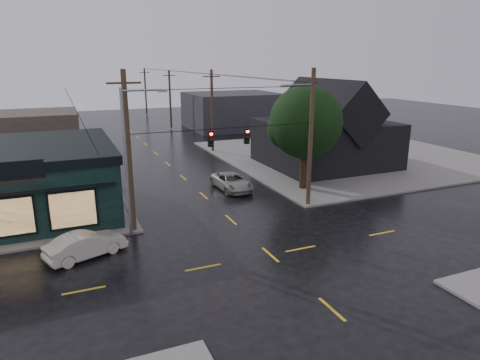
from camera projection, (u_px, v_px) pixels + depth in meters
name	position (u px, v px, depth m)	size (l,w,h in m)	color
ground_plane	(270.00, 255.00, 24.23)	(160.00, 160.00, 0.00)	black
sidewalk_ne	(346.00, 155.00, 49.48)	(28.00, 28.00, 0.15)	slate
ne_building	(326.00, 123.00, 43.75)	(12.60, 11.60, 8.75)	black
corner_tree	(306.00, 123.00, 35.02)	(6.04, 6.04, 8.61)	black
utility_pole_nw	(134.00, 231.00, 27.54)	(2.00, 0.32, 10.15)	#342417
utility_pole_ne	(308.00, 206.00, 32.44)	(2.00, 0.32, 10.15)	#342417
utility_pole_far_a	(213.00, 152.00, 51.49)	(2.00, 0.32, 9.65)	#342417
utility_pole_far_b	(171.00, 129.00, 69.21)	(2.00, 0.32, 9.15)	#342417
utility_pole_far_c	(147.00, 115.00, 86.93)	(2.00, 0.32, 9.15)	#342417
span_signal_assembly	(229.00, 137.00, 28.49)	(13.00, 0.48, 1.23)	black
streetlight_nw	(132.00, 236.00, 26.80)	(5.40, 0.30, 9.15)	gray
streetlight_ne	(308.00, 202.00, 33.25)	(5.40, 0.30, 9.15)	gray
bg_building_west	(27.00, 130.00, 53.79)	(12.00, 10.00, 4.40)	#372F28
bg_building_east	(233.00, 110.00, 69.38)	(14.00, 12.00, 5.60)	#2A2A2F
sedan_cream	(86.00, 245.00, 23.78)	(1.53, 4.40, 1.45)	beige
suv_silver	(232.00, 182.00, 36.32)	(2.30, 4.99, 1.39)	gray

